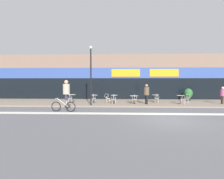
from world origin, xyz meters
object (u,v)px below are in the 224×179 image
object	(u,v)px
bistro_table_1	(94,97)
cafe_chair_0_near	(70,98)
bistro_table_3	(134,98)
bistro_table_5	(180,98)
planter_pot	(188,94)
bistro_table_0	(72,97)
cafe_chair_2_near	(114,98)
lamp_post	(91,71)
bistro_table_4	(155,97)
cafe_chair_1_near	(93,98)
bistro_table_2	(114,97)
cafe_chair_3_near	(134,98)
cafe_chair_5_near	(183,99)
cyclist_0	(66,93)
cafe_chair_4_near	(157,98)
cafe_chair_2_side	(107,98)
pedestrian_far_end	(147,92)
pedestrian_near_end	(223,94)
cafe_chair_5_side	(187,98)

from	to	relation	value
bistro_table_1	cafe_chair_0_near	xyz separation A→B (m)	(-2.26, -0.35, -0.01)
bistro_table_3	bistro_table_5	world-z (taller)	bistro_table_5
bistro_table_1	planter_pot	distance (m)	10.06
bistro_table_3	cafe_chair_0_near	xyz separation A→B (m)	(-6.05, 0.06, -0.00)
bistro_table_0	planter_pot	bearing A→B (deg)	9.19
bistro_table_0	bistro_table_3	world-z (taller)	bistro_table_0
cafe_chair_2_near	planter_pot	size ratio (longest dim) A/B	0.70
cafe_chair_2_near	lamp_post	size ratio (longest dim) A/B	0.18
bistro_table_4	cafe_chair_1_near	xyz separation A→B (m)	(-5.98, -1.22, 0.00)
bistro_table_3	bistro_table_4	world-z (taller)	bistro_table_4
bistro_table_2	cafe_chair_3_near	xyz separation A→B (m)	(1.85, -0.65, -0.03)
bistro_table_2	cafe_chair_3_near	size ratio (longest dim) A/B	0.85
bistro_table_1	cafe_chair_2_near	bearing A→B (deg)	-27.86
cafe_chair_5_near	lamp_post	size ratio (longest dim) A/B	0.18
bistro_table_5	cyclist_0	world-z (taller)	cyclist_0
bistro_table_3	cafe_chair_2_near	bearing A→B (deg)	-162.08
cafe_chair_1_near	cyclist_0	size ratio (longest dim) A/B	0.40
cafe_chair_5_near	lamp_post	bearing A→B (deg)	89.26
bistro_table_0	cyclist_0	bearing A→B (deg)	-79.88
bistro_table_2	cafe_chair_1_near	world-z (taller)	cafe_chair_1_near
bistro_table_4	cafe_chair_4_near	bearing A→B (deg)	-90.24
bistro_table_0	bistro_table_2	world-z (taller)	bistro_table_2
cafe_chair_2_side	cafe_chair_5_near	distance (m)	6.76
cyclist_0	bistro_table_0	bearing A→B (deg)	-75.42
bistro_table_3	pedestrian_far_end	world-z (taller)	pedestrian_far_end
cafe_chair_1_near	cafe_chair_2_near	size ratio (longest dim) A/B	1.00
bistro_table_5	cafe_chair_0_near	bearing A→B (deg)	179.24
cafe_chair_5_near	cyclist_0	xyz separation A→B (m)	(-9.48, -3.20, 0.71)
cafe_chair_2_side	bistro_table_2	bearing A→B (deg)	5.73
bistro_table_3	cafe_chair_1_near	bearing A→B (deg)	-176.73
bistro_table_5	cafe_chair_2_side	world-z (taller)	cafe_chair_2_side
bistro_table_3	pedestrian_near_end	bearing A→B (deg)	-0.26
bistro_table_2	planter_pot	bearing A→B (deg)	18.36
cafe_chair_2_side	planter_pot	distance (m)	8.90
cafe_chair_2_near	cafe_chair_5_side	distance (m)	6.74
cafe_chair_1_near	planter_pot	bearing A→B (deg)	-76.41
lamp_post	pedestrian_near_end	bearing A→B (deg)	6.39
cafe_chair_4_near	cafe_chair_1_near	bearing A→B (deg)	97.61
bistro_table_0	bistro_table_2	bearing A→B (deg)	-8.98
planter_pot	cafe_chair_2_near	bearing A→B (deg)	-157.67
cyclist_0	cafe_chair_0_near	bearing A→B (deg)	-73.99
bistro_table_4	cafe_chair_5_near	size ratio (longest dim) A/B	0.80
bistro_table_0	cafe_chair_1_near	world-z (taller)	cafe_chair_1_near
pedestrian_near_end	pedestrian_far_end	distance (m)	6.98
pedestrian_near_end	pedestrian_far_end	xyz separation A→B (m)	(-6.96, -0.45, 0.14)
bistro_table_4	cafe_chair_5_side	xyz separation A→B (m)	(2.66, -1.08, 0.00)
bistro_table_5	cafe_chair_3_near	bearing A→B (deg)	-172.64
pedestrian_near_end	bistro_table_2	bearing A→B (deg)	-7.98
bistro_table_1	bistro_table_5	world-z (taller)	bistro_table_5
cafe_chair_1_near	pedestrian_far_end	bearing A→B (deg)	-95.80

